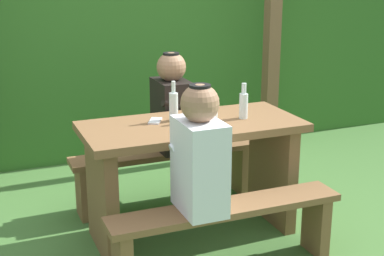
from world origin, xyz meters
The scene contains 13 objects.
ground_plane centered at (0.00, 0.00, 0.00)m, with size 12.00×12.00×0.00m, color #426F33.
hedge_backdrop centered at (0.00, 1.99, 0.94)m, with size 6.40×0.64×1.88m, color #2F6222.
pergola_post_right centered at (1.32, 1.32, 1.05)m, with size 0.12×0.12×2.11m, color brown.
picnic_table centered at (0.00, 0.00, 0.52)m, with size 1.40×0.64×0.77m.
bench_near centered at (0.00, -0.52, 0.31)m, with size 1.40×0.24×0.42m.
bench_far centered at (0.00, 0.52, 0.31)m, with size 1.40×0.24×0.42m.
person_white_shirt centered at (-0.17, -0.52, 0.76)m, with size 0.25×0.35×0.72m.
person_black_coat centered at (0.05, 0.52, 0.76)m, with size 0.25×0.35×0.72m.
drinking_glass centered at (0.18, 0.08, 0.82)m, with size 0.07×0.07×0.10m, color silver.
bottle_left centered at (0.35, -0.03, 0.87)m, with size 0.06×0.06×0.23m.
bottle_right centered at (-0.09, 0.09, 0.87)m, with size 0.06×0.06×0.26m.
bottle_center centered at (0.07, 0.00, 0.88)m, with size 0.06×0.06×0.24m.
cell_phone centered at (-0.21, 0.11, 0.78)m, with size 0.07×0.14×0.01m, color silver.
Camera 1 is at (-1.29, -3.18, 1.77)m, focal length 52.75 mm.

